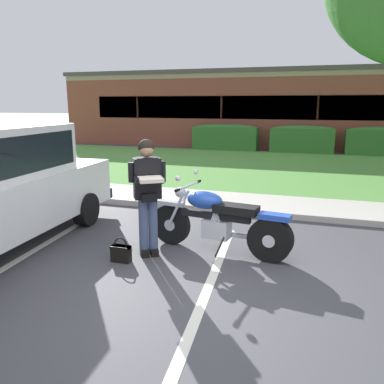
{
  "coord_description": "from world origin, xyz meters",
  "views": [
    {
      "loc": [
        1.28,
        -4.13,
        2.2
      ],
      "look_at": [
        -0.56,
        1.53,
        0.85
      ],
      "focal_mm": 36.91,
      "sensor_mm": 36.0,
      "label": 1
    }
  ],
  "objects_px": {
    "motorcycle": "(224,222)",
    "handbag": "(121,252)",
    "hedge_left": "(226,137)",
    "rider_person": "(148,188)",
    "brick_building": "(319,108)",
    "hedge_center_left": "(302,139)"
  },
  "relations": [
    {
      "from": "handbag",
      "to": "hedge_center_left",
      "type": "distance_m",
      "value": 13.69
    },
    {
      "from": "rider_person",
      "to": "hedge_center_left",
      "type": "relative_size",
      "value": 0.62
    },
    {
      "from": "motorcycle",
      "to": "hedge_left",
      "type": "bearing_deg",
      "value": 103.2
    },
    {
      "from": "motorcycle",
      "to": "handbag",
      "type": "bearing_deg",
      "value": -148.45
    },
    {
      "from": "motorcycle",
      "to": "rider_person",
      "type": "distance_m",
      "value": 1.22
    },
    {
      "from": "rider_person",
      "to": "hedge_left",
      "type": "distance_m",
      "value": 13.35
    },
    {
      "from": "rider_person",
      "to": "brick_building",
      "type": "xyz_separation_m",
      "value": [
        2.08,
        18.89,
        0.91
      ]
    },
    {
      "from": "rider_person",
      "to": "hedge_left",
      "type": "xyz_separation_m",
      "value": [
        -1.98,
        13.2,
        -0.36
      ]
    },
    {
      "from": "rider_person",
      "to": "brick_building",
      "type": "bearing_deg",
      "value": 83.73
    },
    {
      "from": "handbag",
      "to": "hedge_center_left",
      "type": "relative_size",
      "value": 0.13
    },
    {
      "from": "rider_person",
      "to": "motorcycle",
      "type": "bearing_deg",
      "value": 22.74
    },
    {
      "from": "rider_person",
      "to": "hedge_center_left",
      "type": "bearing_deg",
      "value": 83.51
    },
    {
      "from": "hedge_left",
      "to": "motorcycle",
      "type": "bearing_deg",
      "value": -76.8
    },
    {
      "from": "brick_building",
      "to": "rider_person",
      "type": "bearing_deg",
      "value": -96.27
    },
    {
      "from": "handbag",
      "to": "hedge_left",
      "type": "height_order",
      "value": "hedge_left"
    },
    {
      "from": "rider_person",
      "to": "handbag",
      "type": "bearing_deg",
      "value": -126.5
    },
    {
      "from": "motorcycle",
      "to": "brick_building",
      "type": "height_order",
      "value": "brick_building"
    },
    {
      "from": "rider_person",
      "to": "hedge_left",
      "type": "relative_size",
      "value": 0.56
    },
    {
      "from": "motorcycle",
      "to": "handbag",
      "type": "height_order",
      "value": "motorcycle"
    },
    {
      "from": "brick_building",
      "to": "hedge_center_left",
      "type": "bearing_deg",
      "value": -95.75
    },
    {
      "from": "handbag",
      "to": "rider_person",
      "type": "bearing_deg",
      "value": 53.5
    },
    {
      "from": "hedge_center_left",
      "to": "brick_building",
      "type": "relative_size",
      "value": 0.1
    }
  ]
}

